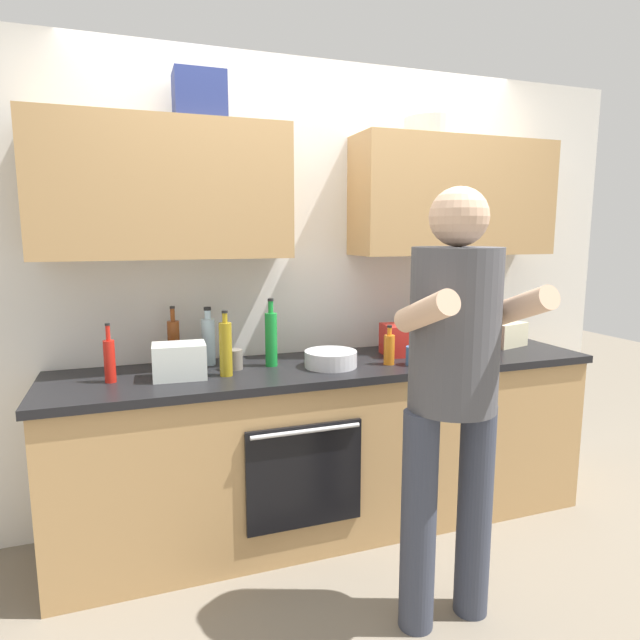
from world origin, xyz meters
TOP-DOWN VIEW (x-y plane):
  - ground_plane at (0.00, 0.00)m, footprint 12.00×12.00m
  - back_wall_unit at (-0.00, 0.27)m, footprint 4.00×0.38m
  - counter at (-0.00, -0.00)m, footprint 2.84×0.67m
  - person_standing at (0.17, -0.85)m, footprint 0.49×0.45m
  - bottle_hotsauce at (-1.09, -0.00)m, footprint 0.05×0.05m
  - bottle_juice at (0.26, -0.12)m, footprint 0.06×0.06m
  - bottle_wine at (0.96, -0.03)m, footprint 0.08×0.08m
  - bottle_vinegar at (-0.79, 0.20)m, footprint 0.06×0.06m
  - bottle_oil at (-0.57, -0.06)m, footprint 0.06×0.06m
  - bottle_soda at (-0.32, 0.05)m, footprint 0.06×0.06m
  - bottle_water at (-0.62, 0.19)m, footprint 0.07×0.07m
  - cup_tea at (0.38, -0.17)m, footprint 0.09×0.09m
  - cup_stoneware at (-0.51, 0.05)m, footprint 0.08×0.08m
  - mixing_bowl at (-0.04, -0.06)m, footprint 0.27×0.27m
  - knife_block at (0.76, -0.07)m, footprint 0.10×0.14m
  - grocery_bag_produce at (-0.78, -0.03)m, footprint 0.25×0.18m
  - grocery_bag_crisps at (0.43, 0.06)m, footprint 0.22×0.20m
  - grocery_bag_rice at (1.13, 0.10)m, footprint 0.29×0.27m

SIDE VIEW (x-z plane):
  - ground_plane at x=0.00m, z-range 0.00..0.00m
  - counter at x=0.00m, z-range 0.00..0.90m
  - mixing_bowl at x=-0.04m, z-range 0.90..0.98m
  - cup_tea at x=0.38m, z-range 0.90..1.00m
  - cup_stoneware at x=-0.51m, z-range 0.90..1.00m
  - grocery_bag_rice at x=1.13m, z-range 0.90..1.04m
  - grocery_bag_produce at x=-0.78m, z-range 0.90..1.06m
  - bottle_juice at x=0.26m, z-range 0.88..1.09m
  - grocery_bag_crisps at x=0.43m, z-range 0.90..1.07m
  - bottle_wine at x=0.96m, z-range 0.87..1.12m
  - bottle_hotsauce at x=-1.09m, z-range 0.87..1.14m
  - knife_block at x=0.76m, z-range 0.87..1.14m
  - bottle_vinegar at x=-0.79m, z-range 0.87..1.18m
  - bottle_water at x=-0.62m, z-range 0.88..1.18m
  - person_standing at x=0.17m, z-range 0.16..1.90m
  - bottle_oil at x=-0.57m, z-range 0.88..1.19m
  - bottle_soda at x=-0.32m, z-range 0.87..1.22m
  - back_wall_unit at x=0.00m, z-range 0.25..2.75m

